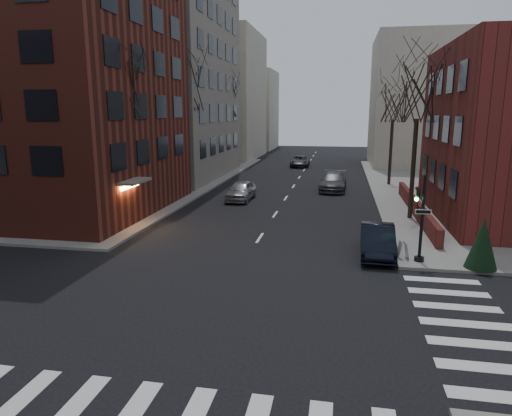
% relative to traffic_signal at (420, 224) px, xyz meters
% --- Properties ---
extents(ground, '(160.00, 160.00, 0.00)m').
position_rel_traffic_signal_xyz_m(ground, '(-7.94, -8.99, -1.91)').
color(ground, black).
rests_on(ground, ground).
extents(sidewalk_far_left, '(44.00, 44.00, 0.15)m').
position_rel_traffic_signal_xyz_m(sidewalk_far_left, '(-36.94, 21.01, -1.83)').
color(sidewalk_far_left, gray).
rests_on(sidewalk_far_left, ground).
extents(building_left_brick, '(15.00, 15.00, 18.00)m').
position_rel_traffic_signal_xyz_m(building_left_brick, '(-23.44, 7.51, 7.09)').
color(building_left_brick, maroon).
rests_on(building_left_brick, ground).
extents(building_left_tan, '(18.00, 18.00, 28.00)m').
position_rel_traffic_signal_xyz_m(building_left_tan, '(-24.94, 25.01, 12.09)').
color(building_left_tan, gray).
rests_on(building_left_tan, ground).
extents(low_wall_right, '(0.35, 16.00, 1.00)m').
position_rel_traffic_signal_xyz_m(low_wall_right, '(1.36, 10.01, -1.26)').
color(low_wall_right, maroon).
rests_on(low_wall_right, sidewalk_far_right).
extents(building_distant_la, '(14.00, 16.00, 18.00)m').
position_rel_traffic_signal_xyz_m(building_distant_la, '(-22.94, 46.01, 7.09)').
color(building_distant_la, beige).
rests_on(building_distant_la, ground).
extents(building_distant_ra, '(14.00, 14.00, 16.00)m').
position_rel_traffic_signal_xyz_m(building_distant_ra, '(7.06, 41.01, 6.09)').
color(building_distant_ra, beige).
rests_on(building_distant_ra, ground).
extents(building_distant_lb, '(10.00, 12.00, 14.00)m').
position_rel_traffic_signal_xyz_m(building_distant_lb, '(-20.94, 63.01, 5.09)').
color(building_distant_lb, beige).
rests_on(building_distant_lb, ground).
extents(traffic_signal, '(0.76, 0.44, 4.00)m').
position_rel_traffic_signal_xyz_m(traffic_signal, '(0.00, 0.00, 0.00)').
color(traffic_signal, black).
rests_on(traffic_signal, sidewalk_far_right).
extents(tree_left_a, '(4.18, 4.18, 10.26)m').
position_rel_traffic_signal_xyz_m(tree_left_a, '(-16.74, 5.01, 6.56)').
color(tree_left_a, '#2D231C').
rests_on(tree_left_a, sidewalk_far_left).
extents(tree_left_b, '(4.40, 4.40, 10.80)m').
position_rel_traffic_signal_xyz_m(tree_left_b, '(-16.74, 17.01, 7.00)').
color(tree_left_b, '#2D231C').
rests_on(tree_left_b, sidewalk_far_left).
extents(tree_left_c, '(3.96, 3.96, 9.72)m').
position_rel_traffic_signal_xyz_m(tree_left_c, '(-16.74, 31.01, 6.12)').
color(tree_left_c, '#2D231C').
rests_on(tree_left_c, sidewalk_far_left).
extents(tree_right_a, '(3.96, 3.96, 9.72)m').
position_rel_traffic_signal_xyz_m(tree_right_a, '(0.86, 9.01, 6.12)').
color(tree_right_a, '#2D231C').
rests_on(tree_right_a, sidewalk_far_right).
extents(tree_right_b, '(3.74, 3.74, 9.18)m').
position_rel_traffic_signal_xyz_m(tree_right_b, '(0.86, 23.01, 5.68)').
color(tree_right_b, '#2D231C').
rests_on(tree_right_b, sidewalk_far_right).
extents(streetlamp_near, '(0.36, 0.36, 6.28)m').
position_rel_traffic_signal_xyz_m(streetlamp_near, '(-16.14, 13.01, 2.33)').
color(streetlamp_near, black).
rests_on(streetlamp_near, sidewalk_far_left).
extents(streetlamp_far, '(0.36, 0.36, 6.28)m').
position_rel_traffic_signal_xyz_m(streetlamp_far, '(-16.14, 33.01, 2.33)').
color(streetlamp_far, black).
rests_on(streetlamp_far, sidewalk_far_left).
extents(parked_sedan, '(1.71, 4.58, 1.50)m').
position_rel_traffic_signal_xyz_m(parked_sedan, '(-1.75, 1.01, -1.16)').
color(parked_sedan, black).
rests_on(parked_sedan, ground).
extents(car_lane_silver, '(1.92, 4.50, 1.52)m').
position_rel_traffic_signal_xyz_m(car_lane_silver, '(-11.33, 13.54, -1.15)').
color(car_lane_silver, '#A1A1A6').
rests_on(car_lane_silver, ground).
extents(car_lane_gray, '(2.45, 5.53, 1.58)m').
position_rel_traffic_signal_xyz_m(car_lane_gray, '(-4.25, 19.37, -1.12)').
color(car_lane_gray, '#434449').
rests_on(car_lane_gray, ground).
extents(car_lane_far, '(2.36, 4.94, 1.36)m').
position_rel_traffic_signal_xyz_m(car_lane_far, '(-8.74, 36.52, -1.23)').
color(car_lane_far, '#3A3A3E').
rests_on(car_lane_far, ground).
extents(sandwich_board, '(0.44, 0.56, 0.81)m').
position_rel_traffic_signal_xyz_m(sandwich_board, '(-0.64, 0.31, -1.35)').
color(sandwich_board, white).
rests_on(sandwich_board, sidewalk_far_right).
extents(evergreen_shrub, '(1.49, 1.49, 2.26)m').
position_rel_traffic_signal_xyz_m(evergreen_shrub, '(2.56, -0.49, -0.63)').
color(evergreen_shrub, black).
rests_on(evergreen_shrub, sidewalk_far_right).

